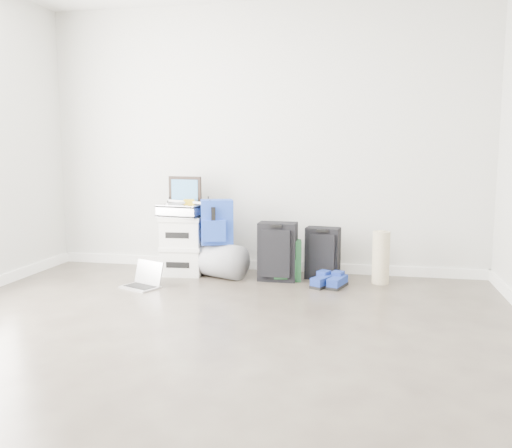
% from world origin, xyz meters
% --- Properties ---
extents(ground, '(5.00, 5.00, 0.00)m').
position_xyz_m(ground, '(0.00, 0.00, 0.00)').
color(ground, '#352C26').
rests_on(ground, ground).
extents(room_envelope, '(4.52, 5.02, 2.71)m').
position_xyz_m(room_envelope, '(0.00, 0.02, 1.72)').
color(room_envelope, beige).
rests_on(room_envelope, ground).
extents(boxes_stack, '(0.44, 0.37, 0.59)m').
position_xyz_m(boxes_stack, '(-0.75, 2.13, 0.30)').
color(boxes_stack, silver).
rests_on(boxes_stack, ground).
extents(briefcase, '(0.46, 0.37, 0.12)m').
position_xyz_m(briefcase, '(-0.75, 2.13, 0.65)').
color(briefcase, '#B2B2B7').
rests_on(briefcase, boxes_stack).
extents(painting, '(0.36, 0.09, 0.27)m').
position_xyz_m(painting, '(-0.75, 2.23, 0.85)').
color(painting, black).
rests_on(painting, briefcase).
extents(drone, '(0.53, 0.53, 0.05)m').
position_xyz_m(drone, '(-0.67, 2.11, 0.74)').
color(drone, gold).
rests_on(drone, briefcase).
extents(duffel_bag, '(0.63, 0.53, 0.34)m').
position_xyz_m(duffel_bag, '(-0.37, 2.10, 0.17)').
color(duffel_bag, gray).
rests_on(duffel_bag, ground).
extents(blue_backpack, '(0.35, 0.30, 0.43)m').
position_xyz_m(blue_backpack, '(-0.37, 2.07, 0.54)').
color(blue_backpack, '#184DA0').
rests_on(blue_backpack, duffel_bag).
extents(large_suitcase, '(0.36, 0.24, 0.56)m').
position_xyz_m(large_suitcase, '(0.23, 2.07, 0.28)').
color(large_suitcase, black).
rests_on(large_suitcase, ground).
extents(green_backpack, '(0.30, 0.24, 0.39)m').
position_xyz_m(green_backpack, '(0.31, 2.08, 0.19)').
color(green_backpack, '#163E25').
rests_on(green_backpack, ground).
extents(carry_on, '(0.34, 0.25, 0.50)m').
position_xyz_m(carry_on, '(0.65, 2.23, 0.25)').
color(carry_on, black).
rests_on(carry_on, ground).
extents(shoes, '(0.34, 0.31, 0.10)m').
position_xyz_m(shoes, '(0.74, 1.91, 0.05)').
color(shoes, black).
rests_on(shoes, ground).
extents(rolled_rug, '(0.16, 0.16, 0.49)m').
position_xyz_m(rolled_rug, '(1.20, 2.15, 0.25)').
color(rolled_rug, tan).
rests_on(rolled_rug, ground).
extents(laptop, '(0.39, 0.35, 0.23)m').
position_xyz_m(laptop, '(-0.93, 1.57, 0.06)').
color(laptop, silver).
rests_on(laptop, ground).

